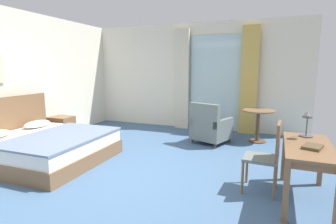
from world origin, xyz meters
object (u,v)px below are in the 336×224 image
(closed_book, at_px, (313,147))
(desk_chair, at_px, (268,154))
(nightstand, at_px, (62,127))
(writing_desk, at_px, (308,153))
(round_cafe_table, at_px, (258,118))
(desk_lamp, at_px, (307,120))
(armchair_by_window, at_px, (210,128))
(bed, at_px, (44,146))

(closed_book, bearing_deg, desk_chair, 174.41)
(nightstand, height_order, writing_desk, writing_desk)
(writing_desk, bearing_deg, round_cafe_table, 104.76)
(desk_chair, distance_m, desk_lamp, 0.68)
(nightstand, relative_size, armchair_by_window, 0.56)
(closed_book, relative_size, round_cafe_table, 0.35)
(writing_desk, relative_size, closed_book, 4.91)
(nightstand, height_order, desk_chair, desk_chair)
(nightstand, bearing_deg, round_cafe_table, 17.17)
(writing_desk, bearing_deg, closed_book, -77.95)
(closed_book, height_order, round_cafe_table, closed_book)
(writing_desk, distance_m, desk_chair, 0.47)
(writing_desk, height_order, desk_lamp, desk_lamp)
(desk_lamp, relative_size, round_cafe_table, 0.55)
(nightstand, distance_m, round_cafe_table, 4.54)
(round_cafe_table, bearing_deg, desk_lamp, -72.93)
(nightstand, height_order, desk_lamp, desk_lamp)
(bed, height_order, closed_book, bed)
(nightstand, height_order, armchair_by_window, armchair_by_window)
(bed, bearing_deg, desk_lamp, 5.60)
(armchair_by_window, bearing_deg, closed_book, -52.96)
(bed, xyz_separation_m, armchair_by_window, (2.52, 2.16, 0.09))
(desk_chair, relative_size, armchair_by_window, 1.06)
(armchair_by_window, bearing_deg, bed, -139.43)
(nightstand, xyz_separation_m, armchair_by_window, (3.36, 0.83, 0.10))
(closed_book, relative_size, armchair_by_window, 0.28)
(desk_chair, xyz_separation_m, armchair_by_window, (-1.21, 2.01, -0.18))
(armchair_by_window, height_order, round_cafe_table, armchair_by_window)
(desk_lamp, bearing_deg, round_cafe_table, 107.07)
(desk_lamp, bearing_deg, desk_chair, -150.09)
(nightstand, relative_size, round_cafe_table, 0.71)
(writing_desk, height_order, closed_book, closed_book)
(bed, height_order, writing_desk, bed)
(desk_lamp, bearing_deg, closed_book, -87.28)
(nightstand, xyz_separation_m, desk_chair, (4.57, -1.18, 0.28))
(bed, xyz_separation_m, writing_desk, (4.18, 0.05, 0.36))
(closed_book, bearing_deg, writing_desk, 121.55)
(bed, relative_size, armchair_by_window, 2.20)
(desk_chair, distance_m, closed_book, 0.57)
(closed_book, height_order, armchair_by_window, armchair_by_window)
(nightstand, relative_size, closed_book, 2.00)
(round_cafe_table, bearing_deg, nightstand, -162.83)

